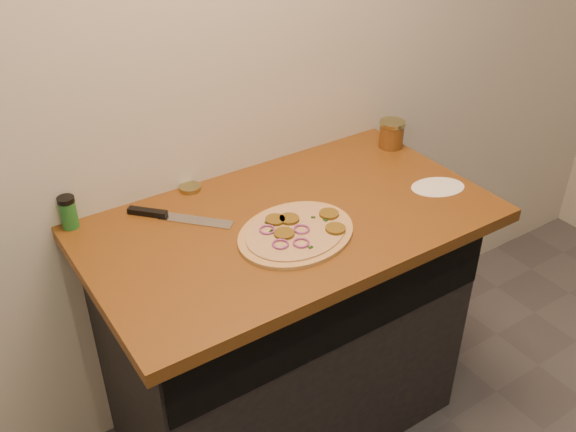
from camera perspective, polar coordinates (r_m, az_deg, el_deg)
cabinet at (r=2.19m, az=-0.33°, el=-10.09°), size 1.10×0.60×0.86m
countertop at (r=1.89m, az=0.13°, el=-0.56°), size 1.20×0.70×0.04m
pizza at (r=1.79m, az=0.74°, el=-1.45°), size 0.43×0.43×0.02m
chefs_knife at (r=1.90m, az=-10.44°, el=-0.02°), size 0.24×0.26×0.02m
mason_jar_lid at (r=2.03m, az=-8.69°, el=2.48°), size 0.08×0.08×0.01m
salsa_jar at (r=2.28m, az=9.18°, el=7.21°), size 0.09×0.09×0.10m
spice_shaker at (r=1.91m, az=-18.94°, el=0.33°), size 0.05×0.05×0.10m
flour_spill at (r=2.08m, az=13.17°, el=2.53°), size 0.22×0.22×0.00m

